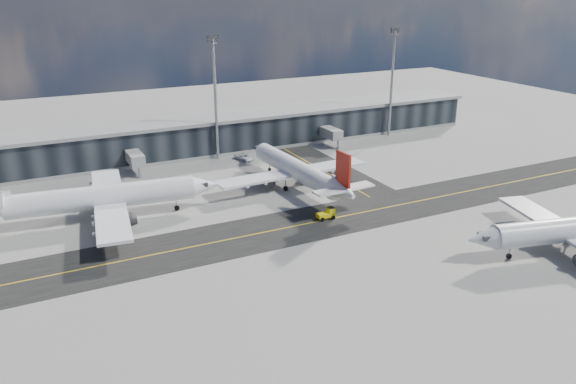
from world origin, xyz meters
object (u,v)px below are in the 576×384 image
object	(u,v)px
baggage_tug	(328,213)
service_van	(244,157)
airliner_af	(99,198)
airliner_redtail	(297,170)

from	to	relation	value
baggage_tug	service_van	distance (m)	39.67
service_van	baggage_tug	bearing A→B (deg)	-105.36
service_van	airliner_af	bearing A→B (deg)	-163.99
airliner_af	service_van	distance (m)	42.77
airliner_af	airliner_redtail	xyz separation A→B (m)	(38.93, -0.80, -0.32)
airliner_redtail	baggage_tug	bearing A→B (deg)	-101.60
airliner_af	airliner_redtail	size ratio (longest dim) A/B	1.08
baggage_tug	airliner_redtail	bearing A→B (deg)	173.82
airliner_redtail	baggage_tug	distance (m)	17.19
airliner_redtail	service_van	world-z (taller)	airliner_redtail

